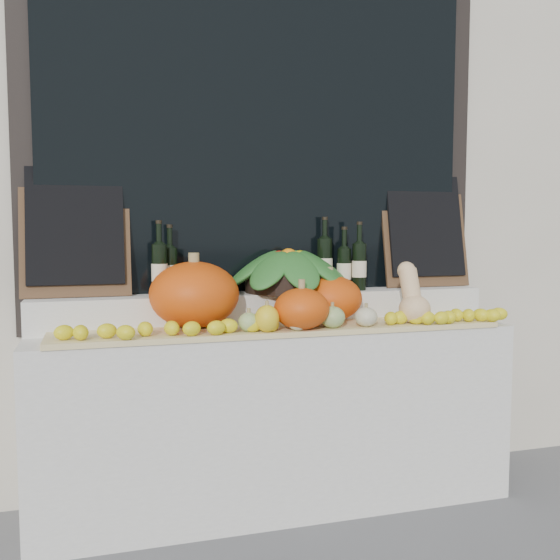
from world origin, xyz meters
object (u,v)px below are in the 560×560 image
object	(u,v)px
butternut_squash	(412,298)
wine_bottle_tall	(325,263)
produce_bowl	(289,271)
pumpkin_right	(329,298)
pumpkin_left	(194,295)

from	to	relation	value
butternut_squash	wine_bottle_tall	world-z (taller)	wine_bottle_tall
butternut_squash	produce_bowl	xyz separation A→B (m)	(-0.53, 0.31, 0.12)
butternut_squash	produce_bowl	size ratio (longest dim) A/B	0.43
pumpkin_right	produce_bowl	bearing A→B (deg)	137.77
pumpkin_left	produce_bowl	bearing A→B (deg)	17.90
wine_bottle_tall	pumpkin_left	bearing A→B (deg)	-163.49
pumpkin_left	wine_bottle_tall	bearing A→B (deg)	16.51
pumpkin_right	butternut_squash	size ratio (longest dim) A/B	1.11
pumpkin_right	wine_bottle_tall	xyz separation A→B (m)	(0.05, 0.20, 0.16)
pumpkin_left	pumpkin_right	world-z (taller)	pumpkin_left
pumpkin_right	produce_bowl	distance (m)	0.26
wine_bottle_tall	pumpkin_right	bearing A→B (deg)	-104.07
pumpkin_left	butternut_squash	distance (m)	1.05
butternut_squash	pumpkin_right	bearing A→B (deg)	156.67
pumpkin_right	pumpkin_left	bearing A→B (deg)	-178.71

